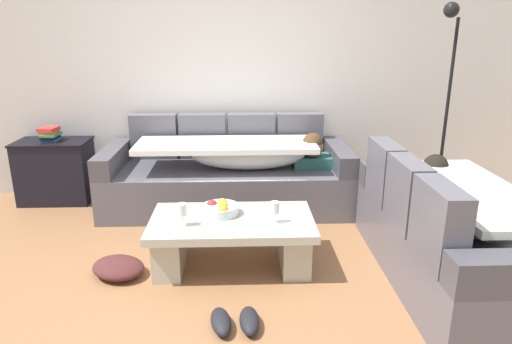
{
  "coord_description": "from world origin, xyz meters",
  "views": [
    {
      "loc": [
        0.16,
        -2.71,
        1.7
      ],
      "look_at": [
        0.3,
        1.0,
        0.55
      ],
      "focal_mm": 32.11,
      "sensor_mm": 36.0,
      "label": 1
    }
  ],
  "objects_px": {
    "couch_along_wall": "(231,175)",
    "crumpled_garment": "(118,268)",
    "open_magazine": "(280,218)",
    "coffee_table": "(232,236)",
    "pair_of_shoes": "(235,321)",
    "wine_glass_near_left": "(182,210)",
    "wine_glass_near_right": "(275,209)",
    "fruit_bowl": "(220,209)",
    "floor_lamp": "(446,94)",
    "book_stack_on_cabinet": "(50,134)",
    "side_cabinet": "(56,171)",
    "couch_near_window": "(453,235)"
  },
  "relations": [
    {
      "from": "wine_glass_near_right",
      "to": "pair_of_shoes",
      "type": "height_order",
      "value": "wine_glass_near_right"
    },
    {
      "from": "couch_near_window",
      "to": "floor_lamp",
      "type": "height_order",
      "value": "floor_lamp"
    },
    {
      "from": "wine_glass_near_right",
      "to": "crumpled_garment",
      "type": "xyz_separation_m",
      "value": [
        -1.13,
        -0.01,
        -0.44
      ]
    },
    {
      "from": "side_cabinet",
      "to": "pair_of_shoes",
      "type": "relative_size",
      "value": 2.25
    },
    {
      "from": "book_stack_on_cabinet",
      "to": "crumpled_garment",
      "type": "height_order",
      "value": "book_stack_on_cabinet"
    },
    {
      "from": "couch_near_window",
      "to": "side_cabinet",
      "type": "height_order",
      "value": "couch_near_window"
    },
    {
      "from": "coffee_table",
      "to": "open_magazine",
      "type": "xyz_separation_m",
      "value": [
        0.36,
        -0.02,
        0.15
      ]
    },
    {
      "from": "couch_near_window",
      "to": "fruit_bowl",
      "type": "distance_m",
      "value": 1.67
    },
    {
      "from": "book_stack_on_cabinet",
      "to": "pair_of_shoes",
      "type": "bearing_deg",
      "value": -49.99
    },
    {
      "from": "side_cabinet",
      "to": "floor_lamp",
      "type": "distance_m",
      "value": 3.97
    },
    {
      "from": "open_magazine",
      "to": "book_stack_on_cabinet",
      "type": "height_order",
      "value": "book_stack_on_cabinet"
    },
    {
      "from": "fruit_bowl",
      "to": "open_magazine",
      "type": "xyz_separation_m",
      "value": [
        0.44,
        -0.12,
        -0.04
      ]
    },
    {
      "from": "couch_along_wall",
      "to": "pair_of_shoes",
      "type": "bearing_deg",
      "value": -88.53
    },
    {
      "from": "couch_along_wall",
      "to": "open_magazine",
      "type": "bearing_deg",
      "value": -72.97
    },
    {
      "from": "couch_near_window",
      "to": "fruit_bowl",
      "type": "bearing_deg",
      "value": 78.43
    },
    {
      "from": "fruit_bowl",
      "to": "book_stack_on_cabinet",
      "type": "relative_size",
      "value": 1.26
    },
    {
      "from": "book_stack_on_cabinet",
      "to": "pair_of_shoes",
      "type": "xyz_separation_m",
      "value": [
        1.86,
        -2.22,
        -0.67
      ]
    },
    {
      "from": "couch_near_window",
      "to": "fruit_bowl",
      "type": "relative_size",
      "value": 6.68
    },
    {
      "from": "couch_near_window",
      "to": "coffee_table",
      "type": "relative_size",
      "value": 1.56
    },
    {
      "from": "floor_lamp",
      "to": "crumpled_garment",
      "type": "bearing_deg",
      "value": -154.6
    },
    {
      "from": "wine_glass_near_left",
      "to": "pair_of_shoes",
      "type": "relative_size",
      "value": 0.52
    },
    {
      "from": "fruit_bowl",
      "to": "couch_along_wall",
      "type": "bearing_deg",
      "value": 86.93
    },
    {
      "from": "wine_glass_near_left",
      "to": "pair_of_shoes",
      "type": "distance_m",
      "value": 0.88
    },
    {
      "from": "book_stack_on_cabinet",
      "to": "pair_of_shoes",
      "type": "distance_m",
      "value": 2.97
    },
    {
      "from": "couch_along_wall",
      "to": "book_stack_on_cabinet",
      "type": "height_order",
      "value": "couch_along_wall"
    },
    {
      "from": "floor_lamp",
      "to": "open_magazine",
      "type": "bearing_deg",
      "value": -143.19
    },
    {
      "from": "couch_along_wall",
      "to": "floor_lamp",
      "type": "height_order",
      "value": "floor_lamp"
    },
    {
      "from": "open_magazine",
      "to": "crumpled_garment",
      "type": "distance_m",
      "value": 1.23
    },
    {
      "from": "couch_near_window",
      "to": "side_cabinet",
      "type": "relative_size",
      "value": 2.6
    },
    {
      "from": "open_magazine",
      "to": "wine_glass_near_right",
      "type": "bearing_deg",
      "value": -114.6
    },
    {
      "from": "coffee_table",
      "to": "open_magazine",
      "type": "bearing_deg",
      "value": -3.97
    },
    {
      "from": "couch_near_window",
      "to": "book_stack_on_cabinet",
      "type": "relative_size",
      "value": 8.41
    },
    {
      "from": "coffee_table",
      "to": "pair_of_shoes",
      "type": "height_order",
      "value": "coffee_table"
    },
    {
      "from": "couch_near_window",
      "to": "crumpled_garment",
      "type": "xyz_separation_m",
      "value": [
        -2.38,
        0.12,
        -0.28
      ]
    },
    {
      "from": "couch_near_window",
      "to": "floor_lamp",
      "type": "distance_m",
      "value": 1.76
    },
    {
      "from": "pair_of_shoes",
      "to": "wine_glass_near_left",
      "type": "bearing_deg",
      "value": 119.47
    },
    {
      "from": "couch_along_wall",
      "to": "coffee_table",
      "type": "distance_m",
      "value": 1.23
    },
    {
      "from": "coffee_table",
      "to": "wine_glass_near_left",
      "type": "relative_size",
      "value": 7.23
    },
    {
      "from": "wine_glass_near_left",
      "to": "book_stack_on_cabinet",
      "type": "relative_size",
      "value": 0.75
    },
    {
      "from": "wine_glass_near_right",
      "to": "floor_lamp",
      "type": "relative_size",
      "value": 0.09
    },
    {
      "from": "open_magazine",
      "to": "crumpled_garment",
      "type": "bearing_deg",
      "value": -169.33
    },
    {
      "from": "fruit_bowl",
      "to": "coffee_table",
      "type": "bearing_deg",
      "value": -46.18
    },
    {
      "from": "wine_glass_near_left",
      "to": "floor_lamp",
      "type": "xyz_separation_m",
      "value": [
        2.4,
        1.36,
        0.62
      ]
    },
    {
      "from": "couch_along_wall",
      "to": "wine_glass_near_left",
      "type": "distance_m",
      "value": 1.39
    },
    {
      "from": "wine_glass_near_right",
      "to": "floor_lamp",
      "type": "height_order",
      "value": "floor_lamp"
    },
    {
      "from": "couch_near_window",
      "to": "pair_of_shoes",
      "type": "height_order",
      "value": "couch_near_window"
    },
    {
      "from": "side_cabinet",
      "to": "wine_glass_near_right",
      "type": "bearing_deg",
      "value": -36.07
    },
    {
      "from": "couch_near_window",
      "to": "wine_glass_near_right",
      "type": "height_order",
      "value": "couch_near_window"
    },
    {
      "from": "floor_lamp",
      "to": "crumpled_garment",
      "type": "xyz_separation_m",
      "value": [
        -2.88,
        -1.37,
        -1.06
      ]
    },
    {
      "from": "couch_along_wall",
      "to": "crumpled_garment",
      "type": "bearing_deg",
      "value": -120.74
    }
  ]
}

